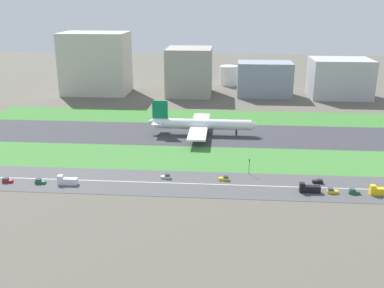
{
  "coord_description": "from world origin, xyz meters",
  "views": [
    {
      "loc": [
        19.11,
        -247.0,
        75.56
      ],
      "look_at": [
        2.27,
        -36.5,
        6.0
      ],
      "focal_mm": 41.2,
      "sensor_mm": 36.0,
      "label": 1
    }
  ],
  "objects_px": {
    "hangar_building": "(189,71)",
    "cargo_warehouse": "(340,78)",
    "truck_1": "(309,189)",
    "fuel_tank_west": "(192,77)",
    "truck_0": "(67,181)",
    "car_5": "(224,178)",
    "car_6": "(354,192)",
    "car_4": "(332,191)",
    "car_0": "(166,177)",
    "car_3": "(318,181)",
    "airliner": "(200,124)",
    "fuel_tank_centre": "(229,75)",
    "terminal_building": "(96,63)",
    "traffic_light": "(249,165)",
    "car_1": "(7,181)",
    "office_tower": "(264,79)",
    "car_2": "(40,182)",
    "truck_2": "(380,191)"
  },
  "relations": [
    {
      "from": "hangar_building",
      "to": "cargo_warehouse",
      "type": "relative_size",
      "value": 0.85
    },
    {
      "from": "truck_1",
      "to": "fuel_tank_west",
      "type": "relative_size",
      "value": 0.42
    },
    {
      "from": "truck_0",
      "to": "hangar_building",
      "type": "distance_m",
      "value": 196.15
    },
    {
      "from": "car_5",
      "to": "truck_0",
      "type": "relative_size",
      "value": 0.52
    },
    {
      "from": "car_5",
      "to": "car_6",
      "type": "xyz_separation_m",
      "value": [
        52.72,
        -10.0,
        0.0
      ]
    },
    {
      "from": "car_4",
      "to": "cargo_warehouse",
      "type": "bearing_deg",
      "value": -103.58
    },
    {
      "from": "car_0",
      "to": "car_3",
      "type": "height_order",
      "value": "same"
    },
    {
      "from": "car_5",
      "to": "car_3",
      "type": "height_order",
      "value": "same"
    },
    {
      "from": "hangar_building",
      "to": "cargo_warehouse",
      "type": "height_order",
      "value": "hangar_building"
    },
    {
      "from": "airliner",
      "to": "fuel_tank_centre",
      "type": "relative_size",
      "value": 3.68
    },
    {
      "from": "car_5",
      "to": "truck_0",
      "type": "distance_m",
      "value": 67.89
    },
    {
      "from": "airliner",
      "to": "truck_1",
      "type": "distance_m",
      "value": 92.68
    },
    {
      "from": "terminal_building",
      "to": "truck_0",
      "type": "bearing_deg",
      "value": -77.68
    },
    {
      "from": "cargo_warehouse",
      "to": "car_0",
      "type": "bearing_deg",
      "value": -122.55
    },
    {
      "from": "truck_0",
      "to": "traffic_light",
      "type": "bearing_deg",
      "value": -167.03
    },
    {
      "from": "car_0",
      "to": "car_1",
      "type": "bearing_deg",
      "value": -171.65
    },
    {
      "from": "terminal_building",
      "to": "fuel_tank_west",
      "type": "xyz_separation_m",
      "value": [
        76.67,
        45.0,
        -18.16
      ]
    },
    {
      "from": "car_4",
      "to": "truck_1",
      "type": "xyz_separation_m",
      "value": [
        -9.26,
        -0.0,
        0.75
      ]
    },
    {
      "from": "office_tower",
      "to": "fuel_tank_centre",
      "type": "height_order",
      "value": "office_tower"
    },
    {
      "from": "car_6",
      "to": "car_2",
      "type": "height_order",
      "value": "same"
    },
    {
      "from": "car_4",
      "to": "traffic_light",
      "type": "height_order",
      "value": "traffic_light"
    },
    {
      "from": "truck_0",
      "to": "car_0",
      "type": "xyz_separation_m",
      "value": [
        41.42,
        10.0,
        -0.75
      ]
    },
    {
      "from": "truck_2",
      "to": "car_1",
      "type": "height_order",
      "value": "truck_2"
    },
    {
      "from": "traffic_light",
      "to": "terminal_building",
      "type": "distance_m",
      "value": 212.43
    },
    {
      "from": "fuel_tank_west",
      "to": "cargo_warehouse",
      "type": "bearing_deg",
      "value": -20.12
    },
    {
      "from": "truck_1",
      "to": "office_tower",
      "type": "relative_size",
      "value": 0.19
    },
    {
      "from": "car_6",
      "to": "car_1",
      "type": "relative_size",
      "value": 1.0
    },
    {
      "from": "airliner",
      "to": "traffic_light",
      "type": "distance_m",
      "value": 65.46
    },
    {
      "from": "truck_1",
      "to": "terminal_building",
      "type": "distance_m",
      "value": 241.04
    },
    {
      "from": "truck_0",
      "to": "car_2",
      "type": "bearing_deg",
      "value": -0.0
    },
    {
      "from": "traffic_light",
      "to": "car_2",
      "type": "bearing_deg",
      "value": -168.73
    },
    {
      "from": "terminal_building",
      "to": "car_1",
      "type": "bearing_deg",
      "value": -85.48
    },
    {
      "from": "truck_2",
      "to": "car_0",
      "type": "height_order",
      "value": "truck_2"
    },
    {
      "from": "car_6",
      "to": "office_tower",
      "type": "distance_m",
      "value": 193.72
    },
    {
      "from": "airliner",
      "to": "cargo_warehouse",
      "type": "distance_m",
      "value": 155.58
    },
    {
      "from": "car_5",
      "to": "car_3",
      "type": "distance_m",
      "value": 40.34
    },
    {
      "from": "car_3",
      "to": "fuel_tank_west",
      "type": "relative_size",
      "value": 0.22
    },
    {
      "from": "truck_1",
      "to": "terminal_building",
      "type": "bearing_deg",
      "value": -53.16
    },
    {
      "from": "fuel_tank_west",
      "to": "car_2",
      "type": "bearing_deg",
      "value": -101.19
    },
    {
      "from": "car_4",
      "to": "office_tower",
      "type": "distance_m",
      "value": 192.91
    },
    {
      "from": "terminal_building",
      "to": "hangar_building",
      "type": "xyz_separation_m",
      "value": [
        78.05,
        0.0,
        -5.93
      ]
    },
    {
      "from": "car_6",
      "to": "fuel_tank_centre",
      "type": "bearing_deg",
      "value": -77.78
    },
    {
      "from": "truck_0",
      "to": "terminal_building",
      "type": "bearing_deg",
      "value": -77.68
    },
    {
      "from": "car_5",
      "to": "car_3",
      "type": "bearing_deg",
      "value": 0.0
    },
    {
      "from": "car_0",
      "to": "office_tower",
      "type": "distance_m",
      "value": 190.88
    },
    {
      "from": "car_1",
      "to": "office_tower",
      "type": "bearing_deg",
      "value": -122.91
    },
    {
      "from": "car_2",
      "to": "traffic_light",
      "type": "relative_size",
      "value": 0.61
    },
    {
      "from": "car_1",
      "to": "car_2",
      "type": "xyz_separation_m",
      "value": [
        14.62,
        0.0,
        0.0
      ]
    },
    {
      "from": "car_0",
      "to": "cargo_warehouse",
      "type": "distance_m",
      "value": 216.38
    },
    {
      "from": "car_6",
      "to": "terminal_building",
      "type": "bearing_deg",
      "value": -49.88
    }
  ]
}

